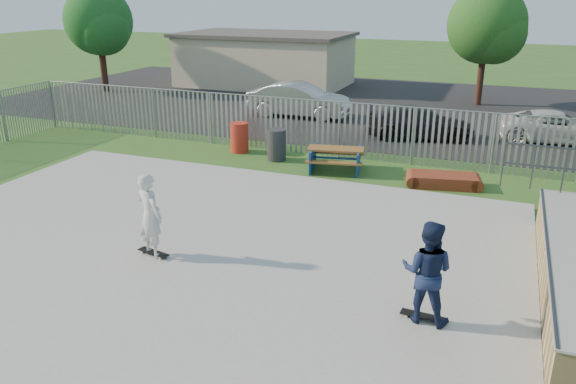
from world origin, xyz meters
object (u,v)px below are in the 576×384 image
(trash_bin_grey, at_px, (277,145))
(skater_white, at_px, (150,215))
(car_dark, at_px, (420,123))
(tree_mid, at_px, (487,25))
(car_silver, at_px, (299,100))
(skater_navy, at_px, (427,272))
(funbox, at_px, (444,180))
(tree_left, at_px, (98,21))
(car_white, at_px, (556,127))
(trash_bin_red, at_px, (239,137))
(picnic_table, at_px, (336,159))

(trash_bin_grey, distance_m, skater_white, 8.33)
(car_dark, bearing_deg, tree_mid, -26.58)
(car_silver, xyz_separation_m, skater_navy, (8.21, -15.73, 0.29))
(car_dark, bearing_deg, skater_navy, 174.76)
(funbox, relative_size, tree_left, 0.34)
(tree_mid, xyz_separation_m, skater_white, (-5.47, -21.50, -2.95))
(car_white, distance_m, tree_mid, 8.40)
(tree_mid, bearing_deg, skater_navy, -88.68)
(funbox, xyz_separation_m, skater_white, (-5.39, -7.55, 0.91))
(car_dark, bearing_deg, trash_bin_grey, 125.12)
(trash_bin_red, bearing_deg, skater_white, -76.14)
(funbox, bearing_deg, car_white, 52.55)
(car_white, bearing_deg, car_dark, 98.73)
(picnic_table, relative_size, skater_white, 1.11)
(trash_bin_grey, xyz_separation_m, car_white, (9.32, 6.30, 0.07))
(trash_bin_red, distance_m, car_dark, 7.40)
(car_silver, height_order, skater_white, skater_white)
(skater_white, bearing_deg, trash_bin_red, -54.54)
(funbox, height_order, tree_left, tree_left)
(car_dark, relative_size, car_white, 1.00)
(picnic_table, bearing_deg, skater_white, -114.37)
(skater_white, bearing_deg, skater_navy, -162.47)
(tree_left, bearing_deg, trash_bin_red, -34.21)
(picnic_table, xyz_separation_m, tree_mid, (3.65, 13.62, 3.65))
(car_silver, height_order, tree_left, tree_left)
(funbox, distance_m, car_white, 7.85)
(funbox, relative_size, car_dark, 0.47)
(picnic_table, relative_size, car_white, 0.48)
(skater_navy, bearing_deg, picnic_table, -59.82)
(tree_left, bearing_deg, picnic_table, -29.89)
(trash_bin_red, xyz_separation_m, trash_bin_grey, (1.69, -0.47, 0.00))
(picnic_table, bearing_deg, car_dark, 59.24)
(funbox, distance_m, skater_white, 9.33)
(trash_bin_grey, height_order, car_silver, car_silver)
(tree_mid, bearing_deg, skater_white, -104.28)
(car_silver, bearing_deg, trash_bin_red, 178.88)
(tree_mid, height_order, skater_white, tree_mid)
(funbox, height_order, car_white, car_white)
(picnic_table, xyz_separation_m, skater_navy, (4.15, -8.30, 0.70))
(tree_left, xyz_separation_m, skater_white, (15.41, -17.78, -2.92))
(picnic_table, relative_size, trash_bin_red, 1.91)
(skater_navy, height_order, skater_white, same)
(car_dark, height_order, skater_navy, skater_navy)
(trash_bin_red, distance_m, skater_white, 9.05)
(skater_navy, xyz_separation_m, skater_white, (-5.98, 0.43, 0.00))
(skater_navy, distance_m, skater_white, 5.99)
(car_dark, bearing_deg, funbox, -178.31)
(funbox, height_order, trash_bin_grey, trash_bin_grey)
(funbox, height_order, skater_white, skater_white)
(skater_navy, bearing_deg, car_white, -97.19)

